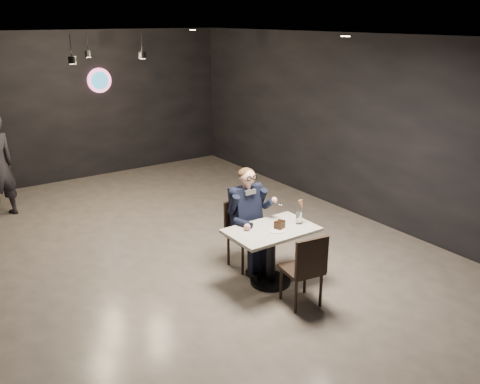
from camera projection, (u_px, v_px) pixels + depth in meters
floor at (168, 260)px, 7.14m from camera, size 9.00×9.00×0.00m
wall_sign at (99, 80)px, 10.40m from camera, size 0.50×0.06×0.50m
pendant_lights at (100, 41)px, 7.76m from camera, size 1.40×1.20×0.36m
main_table at (271, 256)px, 6.41m from camera, size 1.10×0.70×0.75m
chair_far at (246, 235)px, 6.81m from camera, size 0.42×0.46×0.92m
chair_near at (301, 268)px, 5.93m from camera, size 0.49×0.52×0.92m
seated_man at (246, 217)px, 6.72m from camera, size 0.60×0.80×1.44m
dessert_plate at (277, 230)px, 6.22m from camera, size 0.20×0.20×0.01m
cake_slice at (280, 225)px, 6.27m from camera, size 0.15×0.13×0.08m
mint_leaf at (281, 223)px, 6.22m from camera, size 0.06×0.04×0.01m
sundae_glass at (299, 217)px, 6.42m from camera, size 0.08×0.08×0.17m
wafer_cone at (301, 205)px, 6.40m from camera, size 0.07×0.07×0.12m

